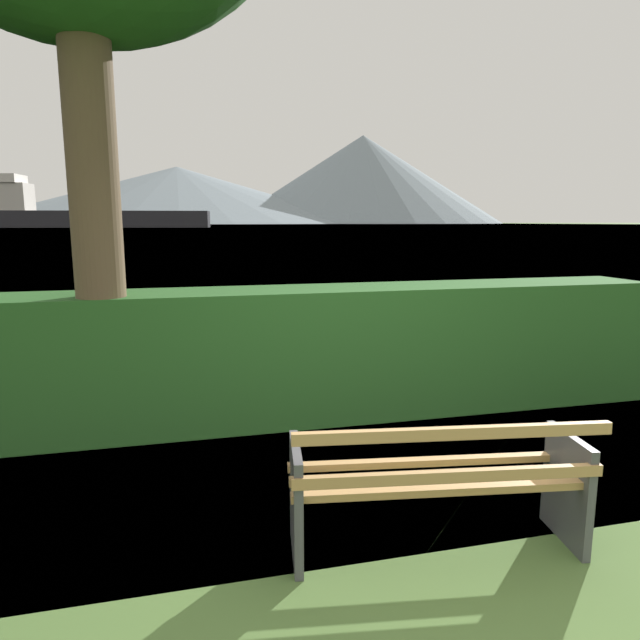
% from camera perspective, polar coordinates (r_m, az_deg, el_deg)
% --- Properties ---
extents(ground_plane, '(1400.00, 1400.00, 0.00)m').
position_cam_1_polar(ground_plane, '(3.75, 11.27, -21.38)').
color(ground_plane, '#4C6B33').
extents(water_surface, '(620.00, 620.00, 0.00)m').
position_cam_1_polar(water_surface, '(312.81, -13.94, 9.30)').
color(water_surface, slate).
rests_on(water_surface, ground_plane).
extents(park_bench, '(1.80, 0.81, 0.87)m').
position_cam_1_polar(park_bench, '(3.50, 11.81, -15.88)').
color(park_bench, tan).
rests_on(park_bench, ground_plane).
extents(hedge_row, '(6.90, 0.78, 1.30)m').
position_cam_1_polar(hedge_row, '(5.65, 0.94, -3.26)').
color(hedge_row, '#285B23').
rests_on(hedge_row, ground_plane).
extents(cargo_ship_large, '(77.59, 20.62, 16.52)m').
position_cam_1_polar(cargo_ship_large, '(202.05, -24.04, 9.85)').
color(cargo_ship_large, '#232328').
rests_on(cargo_ship_large, water_surface).
extents(fishing_boat_near, '(6.00, 4.64, 1.56)m').
position_cam_1_polar(fishing_boat_near, '(256.51, -24.31, 8.76)').
color(fishing_boat_near, gold).
rests_on(fishing_boat_near, water_surface).
extents(distant_hills, '(738.05, 379.64, 87.96)m').
position_cam_1_polar(distant_hills, '(579.16, -15.22, 13.04)').
color(distant_hills, gray).
rests_on(distant_hills, ground_plane).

